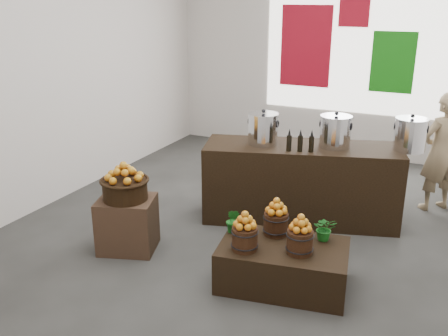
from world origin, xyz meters
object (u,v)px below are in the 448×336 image
at_px(display_table, 283,265).
at_px(stock_pot_right, 410,135).
at_px(wicker_basket, 125,190).
at_px(counter, 301,183).
at_px(crate, 127,224).
at_px(stock_pot_left, 263,130).
at_px(stock_pot_center, 335,132).
at_px(shopper, 440,152).

bearing_deg(display_table, stock_pot_right, 55.85).
bearing_deg(wicker_basket, counter, 46.86).
bearing_deg(stock_pot_right, crate, -143.96).
bearing_deg(stock_pot_left, stock_pot_center, 16.72).
xyz_separation_m(stock_pot_left, shopper, (2.02, 1.24, -0.38)).
distance_m(crate, counter, 2.23).
distance_m(crate, shopper, 4.14).
height_order(stock_pot_left, stock_pot_center, same).
distance_m(wicker_basket, stock_pot_left, 1.87).
distance_m(counter, stock_pot_left, 0.84).
relative_size(crate, shopper, 0.39).
bearing_deg(shopper, stock_pot_left, -11.92).
xyz_separation_m(stock_pot_center, stock_pot_right, (0.84, 0.25, 0.00)).
relative_size(stock_pot_right, shopper, 0.23).
height_order(crate, display_table, crate).
distance_m(display_table, stock_pot_right, 2.34).
relative_size(crate, display_table, 0.49).
xyz_separation_m(stock_pot_right, shopper, (0.34, 0.74, -0.38)).
height_order(counter, stock_pot_center, stock_pot_center).
relative_size(crate, stock_pot_center, 1.65).
height_order(display_table, stock_pot_center, stock_pot_center).
relative_size(stock_pot_left, stock_pot_right, 1.00).
bearing_deg(stock_pot_center, crate, -137.45).
bearing_deg(stock_pot_center, wicker_basket, -137.45).
xyz_separation_m(display_table, stock_pot_right, (0.89, 1.94, 0.96)).
distance_m(counter, stock_pot_right, 1.43).
xyz_separation_m(counter, shopper, (1.55, 1.10, 0.30)).
bearing_deg(crate, stock_pot_center, 42.55).
bearing_deg(display_table, shopper, 55.79).
bearing_deg(stock_pot_right, wicker_basket, -143.96).
bearing_deg(stock_pot_left, shopper, 31.57).
bearing_deg(counter, stock_pot_right, 0.00).
distance_m(wicker_basket, shopper, 4.11).
height_order(crate, stock_pot_left, stock_pot_left).
distance_m(wicker_basket, stock_pot_right, 3.41).
bearing_deg(stock_pot_center, shopper, 39.95).
bearing_deg(shopper, stock_pot_right, 21.65).
height_order(crate, counter, counter).
bearing_deg(stock_pot_left, stock_pot_right, 16.72).
xyz_separation_m(wicker_basket, stock_pot_right, (2.73, 1.99, 0.45)).
bearing_deg(stock_pot_right, display_table, -114.64).
xyz_separation_m(wicker_basket, display_table, (1.84, 0.04, -0.51)).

